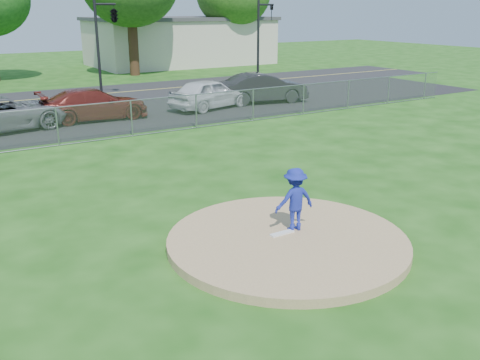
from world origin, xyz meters
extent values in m
plane|color=#174A10|center=(0.00, 10.00, 0.00)|extent=(120.00, 120.00, 0.00)
cylinder|color=tan|center=(0.00, 0.00, 0.10)|extent=(5.40, 5.40, 0.20)
cube|color=white|center=(0.00, 0.20, 0.22)|extent=(0.60, 0.15, 0.04)
cube|color=gray|center=(0.00, 12.00, 0.75)|extent=(40.00, 0.06, 1.50)
cube|color=black|center=(0.00, 16.50, 0.01)|extent=(50.00, 8.00, 0.01)
cube|color=black|center=(0.00, 24.00, 0.00)|extent=(60.00, 7.00, 0.01)
cube|color=beige|center=(16.00, 38.00, 2.00)|extent=(16.00, 9.00, 4.00)
cube|color=#3F3F42|center=(16.00, 38.00, 4.15)|extent=(16.40, 9.40, 0.30)
cylinder|color=#351F13|center=(9.00, 32.00, 2.27)|extent=(0.76, 0.76, 4.55)
cylinder|color=#3C2516|center=(20.00, 35.00, 2.10)|extent=(0.74, 0.74, 4.20)
cylinder|color=black|center=(3.00, 22.00, 2.80)|extent=(0.16, 0.16, 5.60)
cylinder|color=black|center=(3.60, 22.00, 5.30)|extent=(1.20, 0.12, 0.12)
imported|color=black|center=(4.08, 22.00, 4.80)|extent=(0.53, 2.48, 1.00)
cylinder|color=black|center=(14.00, 22.00, 2.80)|extent=(0.16, 0.16, 5.60)
cylinder|color=black|center=(14.60, 22.00, 5.30)|extent=(1.20, 0.12, 0.12)
imported|color=black|center=(15.08, 22.00, 4.80)|extent=(0.16, 0.20, 1.00)
imported|color=#1B2797|center=(0.39, 0.27, 0.94)|extent=(1.02, 0.67, 1.48)
imported|color=slate|center=(-3.34, 15.97, 0.77)|extent=(5.84, 3.42, 1.52)
imported|color=maroon|center=(0.77, 16.22, 0.74)|extent=(5.16, 2.31, 1.47)
imported|color=silver|center=(6.85, 15.93, 0.80)|extent=(4.93, 2.95, 1.57)
imported|color=#242427|center=(10.30, 16.00, 0.83)|extent=(5.21, 2.65, 1.64)
camera|label=1|loc=(-6.75, -8.75, 5.10)|focal=40.00mm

